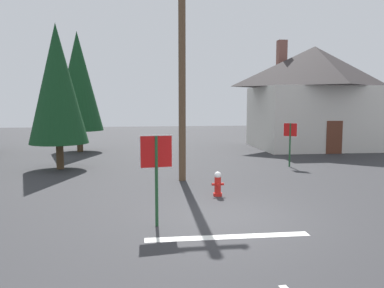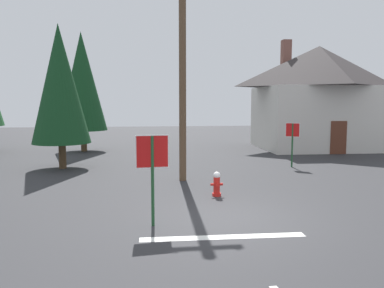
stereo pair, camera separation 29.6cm
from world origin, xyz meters
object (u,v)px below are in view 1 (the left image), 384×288
stop_sign_near (156,161)px  pine_tree_mid_left (78,81)px  house (313,96)px  utility_pole (182,55)px  stop_sign_far (290,136)px  pine_tree_short_left (57,84)px  fire_hydrant (218,184)px

stop_sign_near → pine_tree_mid_left: bearing=104.7°
house → pine_tree_mid_left: 15.52m
stop_sign_near → utility_pole: size_ratio=0.24×
stop_sign_far → pine_tree_short_left: pine_tree_short_left is taller
stop_sign_near → stop_sign_far: 10.60m
utility_pole → house: (10.12, 9.76, -1.39)m
fire_hydrant → stop_sign_far: 7.09m
house → pine_tree_mid_left: (-15.50, 0.17, 0.85)m
stop_sign_near → house: size_ratio=0.28×
stop_sign_near → utility_pole: bearing=76.9°
pine_tree_mid_left → pine_tree_short_left: (0.01, -6.47, -0.46)m
utility_pole → stop_sign_far: bearing=24.5°
fire_hydrant → pine_tree_short_left: pine_tree_short_left is taller
stop_sign_near → house: 19.22m
fire_hydrant → pine_tree_mid_left: pine_tree_mid_left is taller
fire_hydrant → pine_tree_short_left: (-6.24, 6.17, 3.55)m
pine_tree_mid_left → pine_tree_short_left: 6.49m
house → pine_tree_mid_left: pine_tree_mid_left is taller
pine_tree_short_left → house: bearing=22.2°
fire_hydrant → pine_tree_mid_left: size_ratio=0.11×
utility_pole → house: utility_pole is taller
fire_hydrant → utility_pole: bearing=107.8°
stop_sign_near → stop_sign_far: bearing=49.8°
house → pine_tree_short_left: size_ratio=1.24×
utility_pole → house: 14.13m
house → pine_tree_short_left: (-15.49, -6.31, 0.39)m
stop_sign_near → pine_tree_short_left: pine_tree_short_left is taller
fire_hydrant → stop_sign_far: size_ratio=0.38×
stop_sign_near → utility_pole: (1.30, 5.58, 3.29)m
stop_sign_near → pine_tree_short_left: 10.17m
pine_tree_mid_left → pine_tree_short_left: size_ratio=1.12×
stop_sign_near → pine_tree_mid_left: (-4.08, 15.51, 2.75)m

